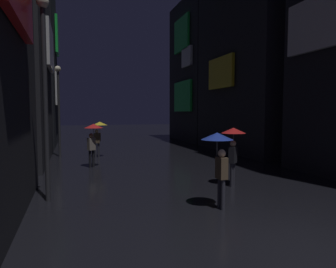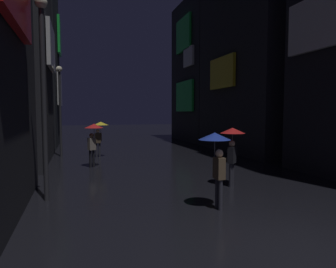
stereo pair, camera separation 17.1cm
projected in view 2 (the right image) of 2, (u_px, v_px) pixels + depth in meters
name	position (u px, v px, depth m)	size (l,w,h in m)	color
ground_plane	(300.00, 251.00, 5.81)	(120.00, 120.00, 0.00)	black
building_left_far	(31.00, 61.00, 24.31)	(4.25, 8.46, 13.74)	black
building_right_mid	(253.00, 29.00, 20.21)	(4.25, 8.88, 16.64)	#232328
building_right_far	(203.00, 72.00, 28.15)	(4.25, 7.27, 12.91)	#232328
pedestrian_foreground_right_blue	(216.00, 149.00, 8.28)	(0.90, 0.90, 2.12)	#2D2D38
pedestrian_midstreet_centre_red	(232.00, 140.00, 10.85)	(0.90, 0.90, 2.12)	#2D2D38
pedestrian_far_right_yellow	(100.00, 129.00, 17.87)	(0.90, 0.90, 2.12)	#2D2D38
pedestrian_near_crossing_red	(93.00, 133.00, 14.60)	(0.90, 0.90, 2.12)	black
streetlamp_left_far	(60.00, 100.00, 17.95)	(0.36, 0.36, 5.43)	#2D2D33
streetlamp_left_near	(43.00, 77.00, 8.81)	(0.36, 0.36, 6.04)	#2D2D33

